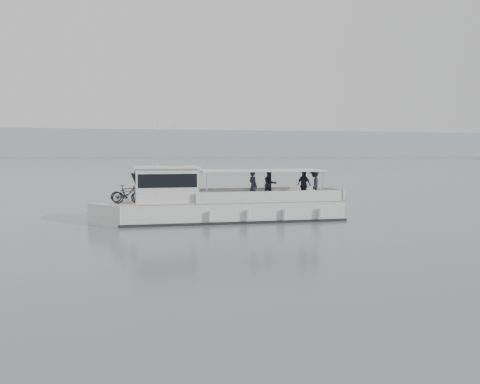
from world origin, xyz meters
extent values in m
plane|color=#525D61|center=(0.00, 0.00, 0.00)|extent=(1400.00, 1400.00, 0.00)
cube|color=#939EA8|center=(0.00, 560.00, 14.00)|extent=(1400.00, 90.00, 28.00)
cube|color=silver|center=(-2.90, -1.41, 0.46)|extent=(12.33, 3.54, 1.33)
cube|color=silver|center=(-9.02, -1.27, 0.46)|extent=(3.32, 3.32, 1.33)
cube|color=beige|center=(-2.90, -1.41, 1.12)|extent=(12.33, 3.54, 0.06)
cube|color=black|center=(-2.90, -1.41, 0.05)|extent=(12.53, 3.66, 0.18)
cube|color=silver|center=(-1.02, 0.12, 1.43)|extent=(8.17, 0.28, 0.61)
cube|color=silver|center=(-1.09, -3.02, 1.43)|extent=(8.17, 0.28, 0.61)
cube|color=silver|center=(3.18, -1.54, 1.43)|extent=(0.17, 3.27, 0.61)
cube|color=silver|center=(-6.57, -1.33, 2.04)|extent=(3.33, 2.83, 1.84)
cube|color=black|center=(-8.16, -1.29, 2.20)|extent=(0.63, 2.57, 1.18)
cube|color=black|center=(-6.57, -1.33, 2.35)|extent=(3.12, 2.87, 0.71)
cube|color=silver|center=(-6.57, -1.33, 3.01)|extent=(3.54, 3.04, 0.10)
cube|color=silver|center=(-1.26, -1.44, 2.81)|extent=(7.01, 3.22, 0.08)
cylinder|color=silver|center=(-4.56, -2.80, 1.97)|extent=(0.06, 0.06, 1.69)
cylinder|color=silver|center=(-4.50, 0.06, 1.97)|extent=(0.06, 0.06, 1.69)
cylinder|color=silver|center=(1.97, -2.95, 1.97)|extent=(0.06, 0.06, 1.69)
cylinder|color=silver|center=(2.04, -0.09, 1.97)|extent=(0.06, 0.06, 1.69)
cylinder|color=silver|center=(-7.16, -0.40, 4.34)|extent=(0.03, 0.03, 2.66)
cylinder|color=silver|center=(-6.18, -2.05, 4.14)|extent=(0.03, 0.03, 2.25)
cylinder|color=silver|center=(-4.47, -3.17, 0.51)|extent=(0.25, 0.25, 0.51)
cylinder|color=silver|center=(-2.42, -3.22, 0.51)|extent=(0.25, 0.25, 0.51)
cylinder|color=silver|center=(-0.38, -3.26, 0.51)|extent=(0.25, 0.25, 0.51)
cylinder|color=silver|center=(1.66, -3.31, 0.51)|extent=(0.25, 0.25, 0.51)
imported|color=black|center=(-8.61, -0.88, 1.58)|extent=(1.76, 0.65, 0.92)
imported|color=black|center=(-8.62, -1.69, 1.61)|extent=(1.62, 0.49, 0.97)
imported|color=#21232D|center=(-1.89, -2.35, 1.98)|extent=(0.59, 0.72, 1.72)
imported|color=#21232D|center=(-0.43, -0.75, 1.98)|extent=(0.89, 0.72, 1.72)
imported|color=#21232D|center=(1.18, -2.11, 1.98)|extent=(0.79, 1.09, 1.72)
imported|color=#21232D|center=(2.22, -1.11, 1.98)|extent=(1.04, 1.27, 1.72)
cube|color=silver|center=(2.67, 97.11, 0.30)|extent=(6.53, 2.31, 0.75)
cube|color=silver|center=(2.67, 97.11, 0.62)|extent=(2.33, 1.89, 0.45)
cylinder|color=silver|center=(2.67, 97.11, 4.15)|extent=(0.08, 0.08, 7.10)
cube|color=silver|center=(221.03, 260.15, 0.30)|extent=(5.62, 7.46, 0.75)
cube|color=silver|center=(221.03, 260.15, 0.62)|extent=(3.03, 3.22, 0.45)
cylinder|color=silver|center=(221.03, 260.15, 4.59)|extent=(0.08, 0.08, 7.99)
camera|label=1|loc=(-9.83, -30.45, 3.78)|focal=40.00mm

